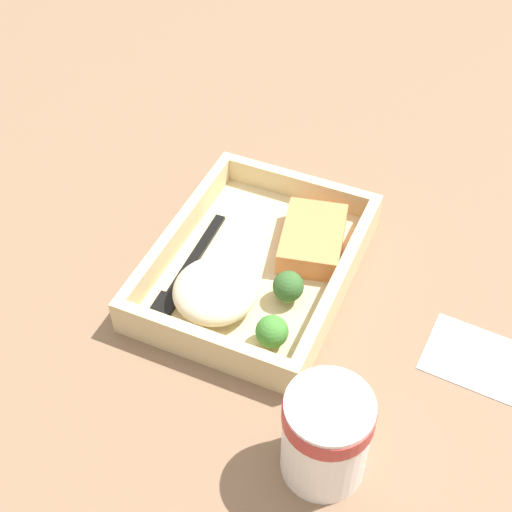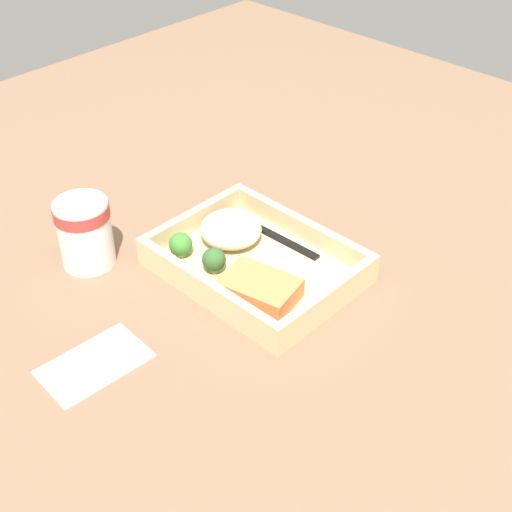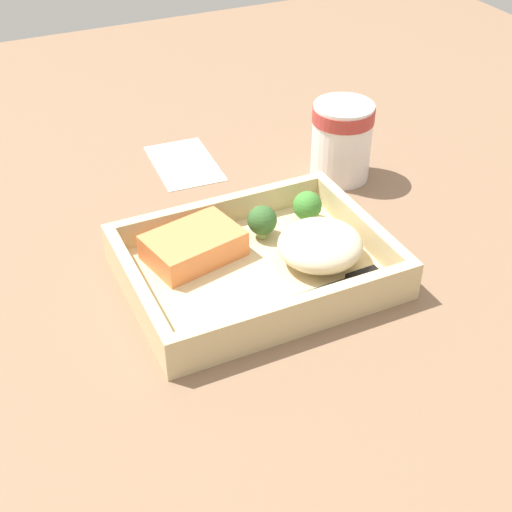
# 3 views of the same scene
# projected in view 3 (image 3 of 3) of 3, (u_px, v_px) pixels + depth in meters

# --- Properties ---
(ground_plane) EXTENTS (1.60, 1.60, 0.02)m
(ground_plane) POSITION_uv_depth(u_px,v_px,m) (256.00, 285.00, 0.72)
(ground_plane) COLOR brown
(takeout_tray) EXTENTS (0.26, 0.19, 0.01)m
(takeout_tray) POSITION_uv_depth(u_px,v_px,m) (256.00, 273.00, 0.71)
(takeout_tray) COLOR #CEB785
(takeout_tray) RESTS_ON ground_plane
(tray_rim) EXTENTS (0.26, 0.19, 0.03)m
(tray_rim) POSITION_uv_depth(u_px,v_px,m) (256.00, 256.00, 0.70)
(tray_rim) COLOR #CEB785
(tray_rim) RESTS_ON takeout_tray
(salmon_fillet) EXTENTS (0.10, 0.08, 0.03)m
(salmon_fillet) POSITION_uv_depth(u_px,v_px,m) (193.00, 245.00, 0.72)
(salmon_fillet) COLOR #E47E46
(salmon_fillet) RESTS_ON takeout_tray
(mashed_potatoes) EXTENTS (0.09, 0.08, 0.04)m
(mashed_potatoes) POSITION_uv_depth(u_px,v_px,m) (320.00, 245.00, 0.71)
(mashed_potatoes) COLOR beige
(mashed_potatoes) RESTS_ON takeout_tray
(broccoli_floret_1) EXTENTS (0.03, 0.03, 0.03)m
(broccoli_floret_1) POSITION_uv_depth(u_px,v_px,m) (307.00, 206.00, 0.77)
(broccoli_floret_1) COLOR #8BAF64
(broccoli_floret_1) RESTS_ON takeout_tray
(broccoli_floret_2) EXTENTS (0.03, 0.03, 0.04)m
(broccoli_floret_2) POSITION_uv_depth(u_px,v_px,m) (262.00, 221.00, 0.74)
(broccoli_floret_2) COLOR #85A861
(broccoli_floret_2) RESTS_ON takeout_tray
(fork) EXTENTS (0.16, 0.02, 0.00)m
(fork) POSITION_uv_depth(u_px,v_px,m) (321.00, 292.00, 0.68)
(fork) COLOR black
(fork) RESTS_ON takeout_tray
(paper_cup) EXTENTS (0.07, 0.07, 0.10)m
(paper_cup) POSITION_uv_depth(u_px,v_px,m) (342.00, 137.00, 0.85)
(paper_cup) COLOR white
(paper_cup) RESTS_ON ground_plane
(receipt_slip) EXTENTS (0.08, 0.13, 0.00)m
(receipt_slip) POSITION_uv_depth(u_px,v_px,m) (184.00, 163.00, 0.90)
(receipt_slip) COLOR white
(receipt_slip) RESTS_ON ground_plane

